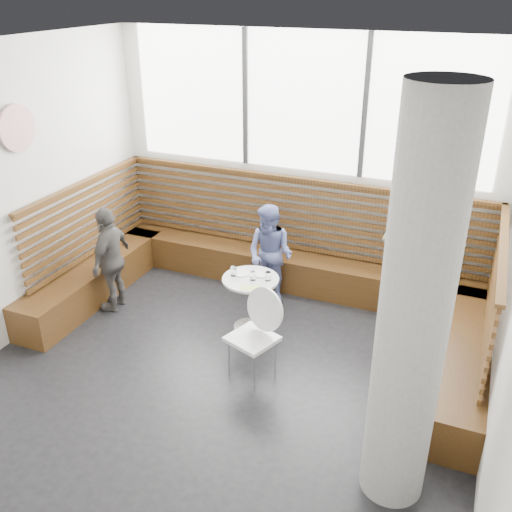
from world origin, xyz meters
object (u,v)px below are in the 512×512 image
at_px(adult_man, 406,292).
at_px(cafe_table, 251,293).
at_px(child_left, 111,259).
at_px(concrete_column, 414,316).
at_px(child_back, 270,254).
at_px(cafe_chair, 255,327).

bearing_deg(adult_man, cafe_table, 73.26).
bearing_deg(child_left, adult_man, 88.41).
bearing_deg(child_left, concrete_column, 61.57).
xyz_separation_m(cafe_table, child_back, (-0.04, 0.72, 0.16)).
bearing_deg(child_left, cafe_table, 89.83).
height_order(concrete_column, cafe_chair, concrete_column).
xyz_separation_m(cafe_chair, child_left, (-2.12, 0.57, 0.10)).
bearing_deg(cafe_table, child_left, -173.68).
height_order(concrete_column, child_back, concrete_column).
xyz_separation_m(concrete_column, child_back, (-1.99, 2.40, -0.97)).
bearing_deg(concrete_column, cafe_chair, 149.76).
height_order(cafe_table, child_left, child_left).
relative_size(concrete_column, adult_man, 1.99).
bearing_deg(child_left, cafe_chair, 68.46).
relative_size(child_back, child_left, 0.96).
height_order(concrete_column, cafe_table, concrete_column).
relative_size(concrete_column, cafe_table, 4.82).
distance_m(adult_man, child_back, 1.85).
relative_size(cafe_table, adult_man, 0.41).
distance_m(concrete_column, child_back, 3.27).
xyz_separation_m(cafe_chair, child_back, (-0.42, 1.48, 0.07)).
xyz_separation_m(cafe_table, child_left, (-1.75, -0.19, 0.19)).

